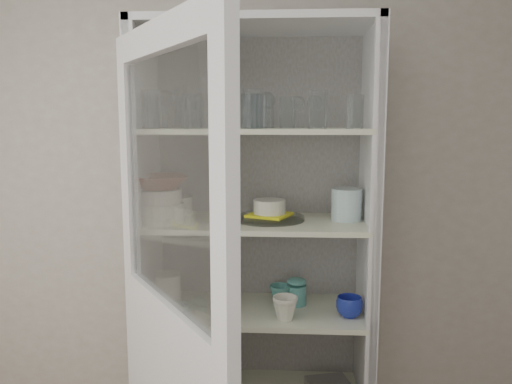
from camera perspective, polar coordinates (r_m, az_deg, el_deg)
The scene contains 35 objects.
wall_back at distance 2.42m, azimuth -4.41°, elevation -1.22°, with size 3.60×0.02×2.60m, color #A49B8C.
pantry_cabinet at distance 2.33m, azimuth 0.09°, elevation -10.67°, with size 1.00×0.45×2.10m.
cupboard_door at distance 1.79m, azimuth -9.68°, elevation -19.23°, with size 0.54×0.77×2.00m.
tumbler_0 at distance 2.05m, azimuth -11.92°, elevation 9.24°, with size 0.08×0.08×0.15m, color silver.
tumbler_1 at distance 2.04m, azimuth -7.14°, elevation 9.08°, with size 0.07×0.07×0.13m, color silver.
tumbler_2 at distance 2.01m, azimuth 0.32°, elevation 9.15°, with size 0.07×0.07×0.13m, color silver.
tumbler_3 at distance 1.99m, azimuth -0.34°, elevation 9.49°, with size 0.08×0.08×0.16m, color silver.
tumbler_4 at distance 1.99m, azimuth -0.71°, elevation 9.21°, with size 0.07×0.07×0.14m, color silver.
tumbler_5 at distance 1.99m, azimuth 7.06°, elevation 9.34°, with size 0.07×0.07×0.15m, color silver.
tumbler_6 at distance 2.01m, azimuth 11.26°, elevation 8.98°, with size 0.07×0.07×0.13m, color silver.
tumbler_7 at distance 2.20m, azimuth -10.86°, elevation 8.98°, with size 0.07×0.07×0.14m, color silver.
tumbler_8 at distance 2.18m, azimuth -3.61°, elevation 9.02°, with size 0.07×0.07×0.13m, color silver.
tumbler_9 at distance 2.15m, azimuth -7.64°, elevation 9.06°, with size 0.07×0.07×0.14m, color silver.
tumbler_10 at distance 2.15m, azimuth 1.14°, elevation 9.12°, with size 0.07×0.07×0.14m, color silver.
tumbler_11 at distance 2.12m, azimuth 3.59°, elevation 9.04°, with size 0.07×0.07×0.13m, color silver.
goblet_0 at distance 2.30m, azimuth -10.23°, elevation 9.51°, with size 0.08×0.08×0.18m, color silver, non-canonical shape.
goblet_1 at distance 2.25m, azimuth 1.27°, elevation 9.53°, with size 0.08×0.08×0.17m, color silver, non-canonical shape.
goblet_2 at distance 2.23m, azimuth 4.75°, elevation 9.27°, with size 0.07×0.07×0.15m, color silver, non-canonical shape.
goblet_3 at distance 2.24m, azimuth 6.71°, elevation 9.24°, with size 0.07×0.07×0.15m, color silver, non-canonical shape.
plate_stack_front at distance 2.17m, azimuth -10.99°, elevation -2.34°, with size 0.21×0.21×0.08m, color silver.
plate_stack_back at distance 2.36m, azimuth -9.82°, elevation -1.50°, with size 0.21×0.21×0.08m, color silver.
cream_bowl at distance 2.16m, azimuth -11.04°, elevation -0.46°, with size 0.19×0.19×0.06m, color beige.
terracotta_bowl at distance 2.15m, azimuth -11.08°, elevation 1.12°, with size 0.24×0.24×0.06m, color brown.
glass_platter at distance 2.19m, azimuth 1.54°, elevation -2.99°, with size 0.31×0.31×0.02m, color silver.
yellow_trivet at distance 2.19m, azimuth 1.54°, elevation -2.62°, with size 0.17×0.17×0.01m, color yellow.
white_ramekin at distance 2.18m, azimuth 1.55°, elevation -1.68°, with size 0.14×0.14×0.06m, color silver.
grey_bowl_stack at distance 2.21m, azimuth 10.29°, elevation -1.42°, with size 0.13×0.13×0.14m, color silver.
mug_blue at distance 2.22m, azimuth 10.62°, elevation -12.77°, with size 0.11×0.11×0.09m, color #172F97.
mug_teal at distance 2.32m, azimuth 2.81°, elevation -11.67°, with size 0.10×0.10×0.09m, color #25766F.
mug_white at distance 2.16m, azimuth 3.35°, elevation -13.11°, with size 0.11×0.11×0.10m, color silver.
teal_jar at distance 2.32m, azimuth 4.64°, elevation -11.44°, with size 0.09×0.09×0.11m.
measuring_cups at distance 2.29m, azimuth -9.36°, elevation -12.80°, with size 0.09×0.09×0.04m, color silver.
white_canister at distance 2.35m, azimuth -10.05°, elevation -10.88°, with size 0.12×0.12×0.14m, color silver.
cream_dish at distance 2.47m, azimuth -4.31°, elevation -21.00°, with size 0.21×0.21×0.06m, color beige.
tumbler_12 at distance 2.07m, azimuth -0.39°, elevation 9.22°, with size 0.07×0.07×0.14m, color silver.
Camera 1 is at (0.33, -0.87, 1.69)m, focal length 35.00 mm.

